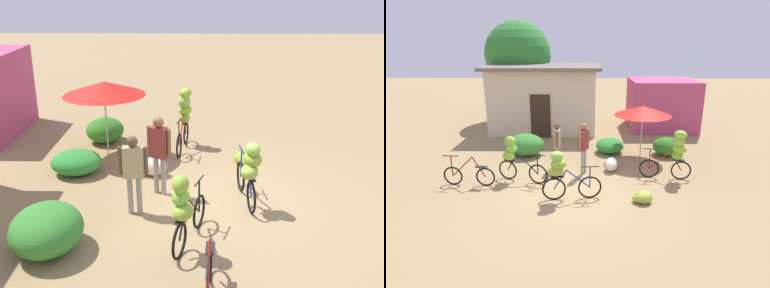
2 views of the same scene
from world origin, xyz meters
TOP-DOWN VIEW (x-y plane):
  - ground_plane at (0.00, 0.00)m, footprint 60.00×60.00m
  - hedge_bush_front_left at (-1.81, 3.27)m, footprint 1.42×1.25m
  - hedge_bush_front_right at (1.50, 3.61)m, footprint 1.10×1.22m
  - hedge_bush_mid at (3.73, 3.35)m, footprint 1.11×1.06m
  - market_umbrella at (2.63, 3.06)m, footprint 2.09×2.09m
  - bicycle_leftmost at (-3.08, 0.51)m, footprint 1.63×0.19m
  - bicycle_near_pile at (-1.74, 0.91)m, footprint 1.65×0.64m
  - bicycle_center_loaded at (-0.16, -0.36)m, footprint 1.68×0.48m
  - bicycle_by_shop at (3.35, 1.06)m, footprint 1.63×0.48m
  - banana_pile_on_ground at (2.09, -0.47)m, footprint 0.64×0.65m
  - produce_sack at (1.41, 1.77)m, footprint 0.59×0.78m
  - person_vendor at (-0.46, 1.93)m, footprint 0.22×0.58m
  - person_bystander at (0.45, 1.51)m, footprint 0.36×0.53m

SIDE VIEW (x-z plane):
  - ground_plane at x=0.00m, z-range 0.00..0.00m
  - banana_pile_on_ground at x=2.09m, z-range -0.01..0.30m
  - produce_sack at x=1.41m, z-range 0.00..0.44m
  - hedge_bush_front_right at x=1.50m, z-range 0.00..0.57m
  - bicycle_leftmost at x=-3.08m, z-range -0.15..0.83m
  - hedge_bush_mid at x=3.73m, z-range 0.00..0.71m
  - hedge_bush_front_left at x=-1.81m, z-range 0.00..0.84m
  - bicycle_near_pile at x=-1.74m, z-range 0.10..1.56m
  - bicycle_center_loaded at x=-0.16m, z-range 0.12..1.57m
  - bicycle_by_shop at x=3.35m, z-range 0.15..1.80m
  - person_vendor at x=-0.46m, z-range 0.18..1.83m
  - person_bystander at x=0.45m, z-range 0.20..1.96m
  - market_umbrella at x=2.63m, z-range 0.83..2.84m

